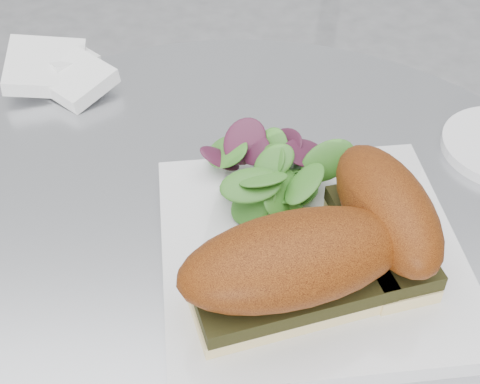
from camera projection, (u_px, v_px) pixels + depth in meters
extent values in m
cylinder|color=#B8BAC0|center=(240.00, 252.00, 0.59)|extent=(0.70, 0.70, 0.02)
cube|color=silver|center=(311.00, 253.00, 0.56)|extent=(0.28, 0.28, 0.02)
cube|color=#F4E298|center=(291.00, 298.00, 0.51)|extent=(0.16, 0.11, 0.01)
cube|color=black|center=(292.00, 286.00, 0.50)|extent=(0.16, 0.11, 0.01)
ellipsoid|color=#75340B|center=(294.00, 259.00, 0.48)|extent=(0.19, 0.13, 0.06)
cube|color=#F4E298|center=(379.00, 246.00, 0.55)|extent=(0.08, 0.13, 0.01)
cube|color=black|center=(381.00, 235.00, 0.54)|extent=(0.08, 0.13, 0.01)
ellipsoid|color=#75340B|center=(387.00, 208.00, 0.52)|extent=(0.10, 0.15, 0.06)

